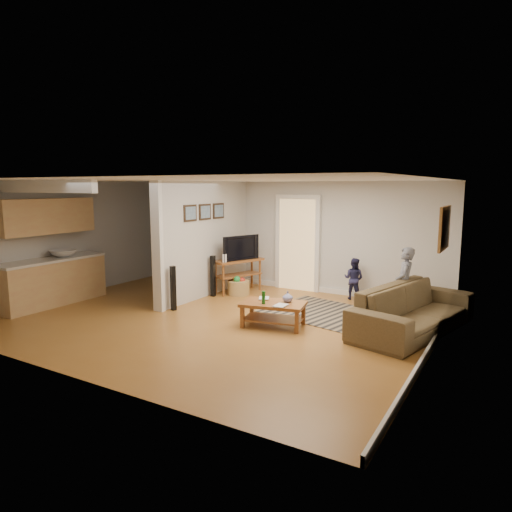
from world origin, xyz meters
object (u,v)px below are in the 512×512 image
Objects in this scene: speaker_right at (213,276)px; toy_basket at (239,287)px; toddler at (353,299)px; tv_console at (238,263)px; sofa at (412,332)px; child at (403,319)px; coffee_table at (274,308)px; speaker_left at (173,288)px.

speaker_right is 0.63m from toy_basket.
tv_console is at bearing 18.38° from toddler.
sofa is 2.94× the size of toddler.
speaker_right reaches higher than child.
coffee_table is 2.18m from speaker_left.
tv_console is 1.41× the size of speaker_right.
tv_console is 0.57m from toy_basket.
child is (3.74, -0.31, -0.68)m from tv_console.
coffee_table is 2.41m from child.
child reaches higher than sofa.
speaker_left is 4.34m from child.
sofa is 2.22× the size of coffee_table.
tv_console is 2.64× the size of toy_basket.
sofa is at bearing 7.02° from tv_console.
speaker_right is at bearing -92.20° from tv_console.
sofa is 5.43× the size of toy_basket.
coffee_table is at bearing -42.76° from toy_basket.
toddler reaches higher than sofa.
coffee_table is at bearing 20.84° from speaker_left.
child is at bearing -1.52° from toy_basket.
coffee_table is at bearing -23.65° from tv_console.
coffee_table is 2.42m from toy_basket.
tv_console reaches higher than speaker_right.
sofa is 3.00× the size of speaker_left.
toy_basket is at bearing 137.24° from coffee_table.
coffee_table is (-2.12, -0.89, 0.33)m from sofa.
toy_basket is 2.51m from toddler.
sofa is at bearing -10.89° from toy_basket.
sofa is at bearing 15.27° from child.
speaker_right is (-4.30, 0.34, 0.45)m from sofa.
speaker_right is at bearing -94.84° from child.
speaker_left is 1.79m from toy_basket.
speaker_left reaches higher than toy_basket.
child is 1.48× the size of toddler.
tv_console is (-4.04, 0.96, 0.68)m from sofa.
child is (3.60, -0.10, -0.18)m from toy_basket.
coffee_table is at bearing 80.57° from toddler.
coffee_table is at bearing -31.65° from speaker_right.
speaker_left is at bearing -77.20° from tv_console.
toy_basket is (-1.78, 1.64, -0.15)m from coffee_table.
coffee_table is at bearing 127.05° from sofa.
tv_console is 1.43× the size of toddler.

